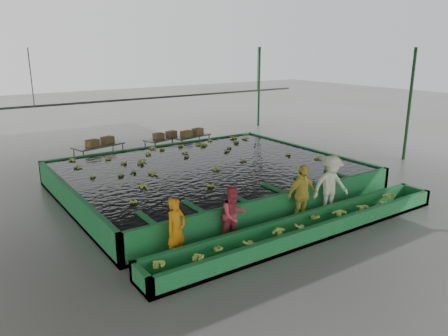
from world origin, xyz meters
TOP-DOWN VIEW (x-y plane):
  - ground at (0.00, 0.00)m, footprint 80.00×80.00m
  - shed_roof at (0.00, 0.00)m, footprint 20.00×22.00m
  - shed_posts at (0.00, 0.00)m, footprint 20.00×22.00m
  - flotation_tank at (0.00, 1.50)m, footprint 10.00×8.00m
  - tank_water at (0.00, 1.50)m, footprint 9.70×7.70m
  - sorting_trough at (0.00, -3.60)m, footprint 10.00×1.00m
  - cableway_rail at (0.00, 5.00)m, footprint 0.08×0.08m
  - rail_hanger_left at (-5.00, 5.00)m, footprint 0.04×0.04m
  - rail_hanger_right at (5.00, 5.00)m, footprint 0.04×0.04m
  - worker_a at (-3.64, -2.80)m, footprint 0.67×0.54m
  - worker_b at (-1.96, -2.80)m, footprint 0.77×0.60m
  - worker_c at (0.48, -2.80)m, footprint 1.05×0.45m
  - worker_d at (1.69, -2.80)m, footprint 1.35×0.97m
  - packing_table_left at (-2.30, 6.65)m, footprint 2.28×1.35m
  - packing_table_mid at (0.87, 6.78)m, footprint 2.09×1.32m
  - packing_table_right at (2.19, 6.51)m, footprint 2.08×1.19m
  - box_stack_left at (-2.23, 6.63)m, footprint 1.35×0.79m
  - box_stack_mid at (0.94, 6.80)m, footprint 1.25×0.54m
  - box_stack_right at (2.24, 6.49)m, footprint 1.36×0.76m
  - floating_bananas at (0.00, 2.30)m, footprint 8.80×6.00m
  - trough_bananas at (0.00, -3.60)m, footprint 8.74×0.58m

SIDE VIEW (x-z plane):
  - ground at x=0.00m, z-range 0.00..0.00m
  - sorting_trough at x=0.00m, z-range 0.00..0.50m
  - trough_bananas at x=0.00m, z-range 0.34..0.46m
  - packing_table_mid at x=0.87m, z-range 0.00..0.88m
  - packing_table_right at x=2.19m, z-range 0.00..0.89m
  - flotation_tank at x=0.00m, z-range 0.00..0.90m
  - packing_table_left at x=-2.30m, z-range 0.00..0.97m
  - worker_b at x=-1.96m, z-range 0.00..1.57m
  - worker_a at x=-3.64m, z-range 0.00..1.60m
  - tank_water at x=0.00m, z-range 0.85..0.85m
  - floating_bananas at x=0.00m, z-range 0.79..0.91m
  - box_stack_mid at x=0.94m, z-range 0.75..1.02m
  - box_stack_right at x=2.24m, z-range 0.75..1.03m
  - worker_c at x=0.48m, z-range 0.00..1.78m
  - worker_d at x=1.69m, z-range 0.00..1.88m
  - box_stack_left at x=-2.23m, z-range 0.83..1.12m
  - shed_posts at x=0.00m, z-range 0.00..5.00m
  - cableway_rail at x=0.00m, z-range -4.00..10.00m
  - rail_hanger_left at x=-5.00m, z-range 3.00..5.00m
  - rail_hanger_right at x=5.00m, z-range 3.00..5.00m
  - shed_roof at x=0.00m, z-range 4.98..5.02m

